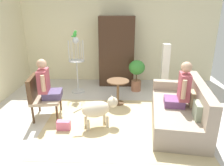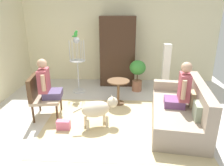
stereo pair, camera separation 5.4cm
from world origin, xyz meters
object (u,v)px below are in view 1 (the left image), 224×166
object	(u,v)px
couch	(181,111)
dog	(99,109)
handbag	(64,125)
bird_cage_stand	(77,64)
potted_plant	(137,72)
armoire_cabinet	(117,51)
column_lamp	(165,71)
parrot	(75,34)
person_on_couch	(181,89)
armchair	(40,94)
person_on_armchair	(46,83)
round_end_table	(118,88)

from	to	relation	value
couch	dog	bearing A→B (deg)	-175.97
couch	handbag	distance (m)	2.27
bird_cage_stand	potted_plant	world-z (taller)	bird_cage_stand
armoire_cabinet	handbag	distance (m)	2.96
column_lamp	bird_cage_stand	bearing A→B (deg)	175.41
potted_plant	armoire_cabinet	bearing A→B (deg)	134.23
dog	parrot	bearing A→B (deg)	112.66
person_on_couch	handbag	xyz separation A→B (m)	(-2.20, -0.24, -0.68)
potted_plant	person_on_couch	bearing A→B (deg)	-69.56
potted_plant	column_lamp	bearing A→B (deg)	-24.63
dog	bird_cage_stand	size ratio (longest dim) A/B	0.56
armchair	bird_cage_stand	bearing A→B (deg)	71.10
person_on_couch	dog	world-z (taller)	person_on_couch
bird_cage_stand	column_lamp	size ratio (longest dim) A/B	1.10
bird_cage_stand	person_on_armchair	bearing A→B (deg)	-103.67
potted_plant	column_lamp	distance (m)	0.76
armchair	bird_cage_stand	size ratio (longest dim) A/B	0.60
person_on_couch	dog	size ratio (longest dim) A/B	1.04
couch	armoire_cabinet	xyz separation A→B (m)	(-1.29, 2.38, 0.69)
armchair	parrot	world-z (taller)	parrot
armchair	armoire_cabinet	size ratio (longest dim) A/B	0.45
couch	person_on_armchair	bearing A→B (deg)	174.74
person_on_armchair	parrot	xyz separation A→B (m)	(0.34, 1.43, 0.81)
person_on_couch	handbag	bearing A→B (deg)	-173.65
bird_cage_stand	person_on_couch	bearing A→B (deg)	-36.70
person_on_armchair	parrot	size ratio (longest dim) A/B	4.78
person_on_armchair	parrot	bearing A→B (deg)	76.56
person_on_armchair	bird_cage_stand	world-z (taller)	bird_cage_stand
person_on_couch	column_lamp	world-z (taller)	column_lamp
parrot	armchair	bearing A→B (deg)	-108.69
person_on_couch	dog	distance (m)	1.60
person_on_couch	person_on_armchair	bearing A→B (deg)	174.09
parrot	potted_plant	xyz separation A→B (m)	(1.61, 0.13, -1.01)
couch	person_on_armchair	world-z (taller)	person_on_armchair
person_on_armchair	handbag	world-z (taller)	person_on_armchair
armchair	person_on_armchair	world-z (taller)	person_on_armchair
person_on_couch	parrot	distance (m)	2.96
dog	bird_cage_stand	xyz separation A→B (m)	(-0.74, 1.79, 0.41)
round_end_table	bird_cage_stand	bearing A→B (deg)	145.50
column_lamp	armchair	bearing A→B (deg)	-155.50
person_on_armchair	handbag	distance (m)	0.94
parrot	round_end_table	bearing A→B (deg)	-34.35
armchair	bird_cage_stand	world-z (taller)	bird_cage_stand
couch	person_on_couch	bearing A→B (deg)	-151.31
handbag	parrot	bearing A→B (deg)	92.71
person_on_couch	handbag	world-z (taller)	person_on_couch
handbag	dog	bearing A→B (deg)	13.58
potted_plant	handbag	size ratio (longest dim) A/B	3.44
person_on_couch	person_on_armchair	size ratio (longest dim) A/B	1.06
armchair	handbag	world-z (taller)	armchair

